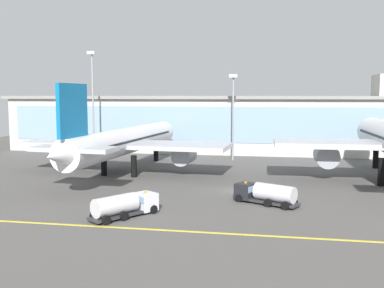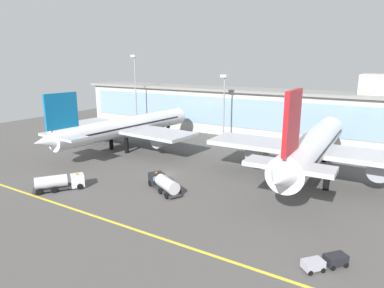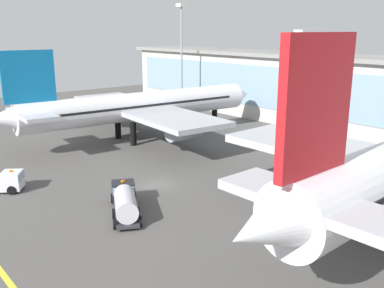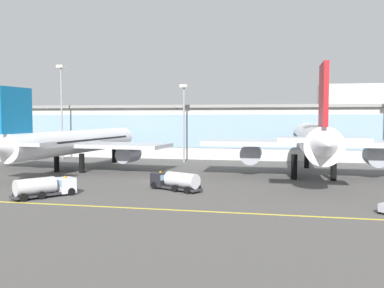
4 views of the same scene
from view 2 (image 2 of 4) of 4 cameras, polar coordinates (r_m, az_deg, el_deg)
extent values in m
plane|color=#514F4C|center=(72.16, -4.43, -5.07)|extent=(180.00, 180.00, 0.00)
cube|color=yellow|center=(57.20, -17.74, -10.93)|extent=(144.00, 0.50, 0.01)
cube|color=beige|center=(110.73, 9.93, 5.11)|extent=(128.08, 12.00, 13.87)
cube|color=#84A3BC|center=(105.10, 8.71, 5.08)|extent=(122.95, 0.20, 8.88)
cube|color=gray|center=(109.89, 10.09, 8.90)|extent=(131.08, 14.00, 0.80)
cylinder|color=black|center=(93.76, -13.44, 0.29)|extent=(1.10, 1.10, 3.95)
cylinder|color=black|center=(89.42, -10.97, -0.24)|extent=(1.10, 1.10, 3.95)
cylinder|color=black|center=(105.72, -4.02, 2.15)|extent=(1.10, 1.10, 3.95)
cylinder|color=silver|center=(93.01, -10.74, 2.96)|extent=(8.41, 44.38, 4.94)
cone|color=silver|center=(110.14, -1.78, 4.87)|extent=(5.03, 4.80, 4.69)
cone|color=silver|center=(79.03, -23.39, 0.42)|extent=(4.61, 5.75, 4.20)
cube|color=#84A3BC|center=(107.50, -2.85, 5.10)|extent=(3.97, 3.74, 1.48)
cube|color=black|center=(92.94, -10.75, 3.19)|extent=(7.90, 37.34, 0.40)
cube|color=#B7BAC1|center=(93.12, -10.73, 2.59)|extent=(40.26, 13.68, 0.79)
cylinder|color=#999EA8|center=(102.72, -14.28, 2.33)|extent=(3.90, 5.99, 3.46)
cylinder|color=#999EA8|center=(87.08, -4.90, 0.69)|extent=(3.90, 5.99, 3.46)
cube|color=#0F6BA8|center=(80.21, -21.13, 5.22)|extent=(1.22, 7.96, 7.90)
cube|color=#B7BAC1|center=(81.17, -20.78, 1.26)|extent=(13.00, 5.84, 0.63)
cylinder|color=black|center=(68.66, 16.02, -4.55)|extent=(1.10, 1.10, 4.62)
cylinder|color=black|center=(67.46, 21.73, -5.34)|extent=(1.10, 1.10, 4.62)
cylinder|color=black|center=(85.79, 21.43, -1.33)|extent=(1.10, 1.10, 4.62)
cylinder|color=silver|center=(69.75, 19.71, -0.34)|extent=(6.79, 40.93, 5.78)
cone|color=silver|center=(91.17, 22.38, 2.61)|extent=(5.62, 5.33, 5.49)
cone|color=silver|center=(48.54, 14.65, -5.47)|extent=(5.07, 6.48, 4.91)
cube|color=#84A3BC|center=(87.71, 22.12, 2.90)|extent=(4.43, 4.15, 1.73)
cube|color=black|center=(69.65, 19.74, 0.00)|extent=(6.69, 34.41, 0.46)
cube|color=#B7BAC1|center=(69.92, 19.66, -0.92)|extent=(41.75, 10.83, 0.92)
cylinder|color=#999EA8|center=(74.68, 10.98, -1.25)|extent=(4.17, 5.40, 4.04)
cylinder|color=#999EA8|center=(70.92, 28.99, -3.58)|extent=(4.17, 5.40, 4.04)
cube|color=red|center=(51.01, 16.52, 3.56)|extent=(0.88, 7.36, 9.24)
cube|color=#B7BAC1|center=(52.54, 16.02, -3.58)|extent=(13.39, 4.82, 0.74)
cylinder|color=black|center=(65.55, -7.08, -6.61)|extent=(1.11, 0.78, 1.10)
cylinder|color=black|center=(66.54, -5.02, -6.24)|extent=(1.11, 0.78, 1.10)
cylinder|color=black|center=(61.71, -5.40, -7.89)|extent=(1.11, 0.78, 1.10)
cylinder|color=black|center=(62.76, -3.23, -7.47)|extent=(1.11, 0.78, 1.10)
cylinder|color=black|center=(59.59, -4.36, -8.68)|extent=(1.11, 0.78, 1.10)
cylinder|color=black|center=(60.68, -2.13, -8.22)|extent=(1.11, 0.78, 1.10)
cube|color=#2D2D33|center=(62.41, -4.38, -7.71)|extent=(7.78, 5.61, 0.30)
cube|color=black|center=(65.52, -5.96, -5.80)|extent=(3.28, 3.39, 2.20)
cube|color=#84A3BC|center=(65.36, -5.97, -5.40)|extent=(3.32, 3.34, 0.88)
cylinder|color=silver|center=(61.49, -4.18, -6.75)|extent=(6.01, 4.64, 2.30)
cube|color=orange|center=(65.12, -5.99, -4.79)|extent=(0.30, 0.40, 0.20)
cylinder|color=black|center=(46.20, 23.24, -17.29)|extent=(0.54, 0.59, 0.60)
cylinder|color=black|center=(45.27, 24.52, -18.12)|extent=(0.54, 0.59, 0.60)
cylinder|color=black|center=(45.14, 21.39, -17.89)|extent=(0.54, 0.59, 0.60)
cylinder|color=black|center=(44.19, 22.66, -18.75)|extent=(0.54, 0.59, 0.60)
cube|color=black|center=(44.91, 23.03, -17.41)|extent=(2.83, 2.95, 1.10)
cylinder|color=black|center=(44.39, 19.96, -18.33)|extent=(0.53, 0.57, 0.60)
cylinder|color=black|center=(43.42, 21.22, -19.24)|extent=(0.53, 0.57, 0.60)
cylinder|color=black|center=(43.49, 18.10, -18.89)|extent=(0.53, 0.57, 0.60)
cylinder|color=black|center=(42.50, 19.33, -19.84)|extent=(0.53, 0.57, 0.60)
cube|color=#A8A8B2|center=(43.18, 19.71, -18.51)|extent=(2.70, 2.80, 1.00)
cube|color=#2D2D33|center=(44.19, 21.31, -18.39)|extent=(0.47, 0.52, 0.08)
cylinder|color=black|center=(69.31, -18.54, -6.10)|extent=(0.88, 1.07, 1.10)
cylinder|color=black|center=(66.87, -18.33, -6.82)|extent=(0.88, 1.07, 1.10)
cylinder|color=black|center=(69.17, -22.26, -6.47)|extent=(0.88, 1.07, 1.10)
cylinder|color=black|center=(66.72, -22.20, -7.20)|extent=(0.88, 1.07, 1.10)
cylinder|color=black|center=(69.22, -24.35, -6.66)|extent=(0.88, 1.07, 1.10)
cylinder|color=black|center=(66.77, -24.37, -7.40)|extent=(0.88, 1.07, 1.10)
cube|color=#2D2D33|center=(67.98, -22.07, -6.89)|extent=(6.24, 7.54, 0.30)
cube|color=silver|center=(67.79, -18.72, -5.80)|extent=(3.47, 3.41, 2.20)
cube|color=#84A3BC|center=(67.63, -18.75, -5.41)|extent=(3.44, 3.42, 0.88)
cylinder|color=silver|center=(67.55, -22.63, -5.90)|extent=(5.08, 5.89, 2.30)
cube|color=orange|center=(67.40, -18.80, -4.82)|extent=(0.30, 0.40, 0.20)
cylinder|color=gray|center=(118.59, -9.43, 8.30)|extent=(0.44, 0.44, 24.54)
cube|color=silver|center=(118.08, -9.68, 14.41)|extent=(1.80, 1.80, 0.70)
cylinder|color=gray|center=(99.28, 5.39, 5.71)|extent=(0.44, 0.44, 18.80)
cube|color=silver|center=(98.39, 5.52, 11.34)|extent=(1.80, 1.80, 0.70)
camera|label=1|loc=(37.80, -77.69, -10.35)|focal=42.07mm
camera|label=3|loc=(25.14, 38.14, 2.09)|focal=40.37mm
camera|label=4|loc=(28.60, -97.83, -26.98)|focal=40.99mm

